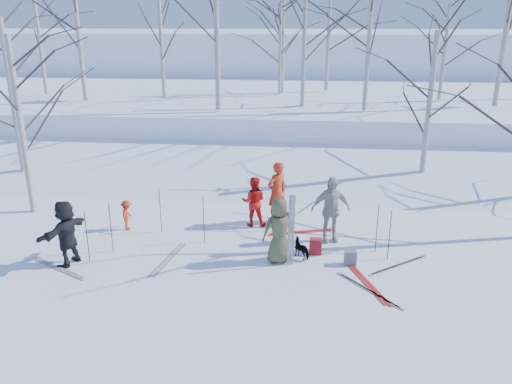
# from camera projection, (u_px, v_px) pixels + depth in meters

# --- Properties ---
(ground) EXTENTS (120.00, 120.00, 0.00)m
(ground) POSITION_uv_depth(u_px,v_px,m) (250.00, 259.00, 12.80)
(ground) COLOR white
(ground) RESTS_ON ground
(snow_ramp) EXTENTS (70.00, 9.49, 4.12)m
(snow_ramp) POSITION_uv_depth(u_px,v_px,m) (270.00, 175.00, 19.34)
(snow_ramp) COLOR white
(snow_ramp) RESTS_ON ground
(snow_plateau) EXTENTS (70.00, 18.00, 2.20)m
(snow_plateau) POSITION_uv_depth(u_px,v_px,m) (283.00, 110.00, 28.48)
(snow_plateau) COLOR white
(snow_plateau) RESTS_ON ground
(far_hill) EXTENTS (90.00, 30.00, 6.00)m
(far_hill) POSITION_uv_depth(u_px,v_px,m) (294.00, 63.00, 47.94)
(far_hill) COLOR white
(far_hill) RESTS_ON ground
(skier_olive_center) EXTENTS (0.95, 0.76, 1.69)m
(skier_olive_center) POSITION_uv_depth(u_px,v_px,m) (279.00, 230.00, 12.40)
(skier_olive_center) COLOR #47492B
(skier_olive_center) RESTS_ON ground
(skier_red_north) EXTENTS (0.81, 0.80, 1.88)m
(skier_red_north) POSITION_uv_depth(u_px,v_px,m) (277.00, 193.00, 14.86)
(skier_red_north) COLOR red
(skier_red_north) RESTS_ON ground
(skier_redor_behind) EXTENTS (0.75, 0.59, 1.50)m
(skier_redor_behind) POSITION_uv_depth(u_px,v_px,m) (254.00, 202.00, 14.67)
(skier_redor_behind) COLOR red
(skier_redor_behind) RESTS_ON ground
(skier_red_seated) EXTENTS (0.39, 0.61, 0.90)m
(skier_red_seated) POSITION_uv_depth(u_px,v_px,m) (127.00, 215.00, 14.46)
(skier_red_seated) COLOR red
(skier_red_seated) RESTS_ON ground
(skier_cream_east) EXTENTS (1.17, 0.72, 1.86)m
(skier_cream_east) POSITION_uv_depth(u_px,v_px,m) (330.00, 209.00, 13.56)
(skier_cream_east) COLOR beige
(skier_cream_east) RESTS_ON ground
(skier_grey_west) EXTENTS (0.93, 1.63, 1.68)m
(skier_grey_west) POSITION_uv_depth(u_px,v_px,m) (66.00, 233.00, 12.27)
(skier_grey_west) COLOR black
(skier_grey_west) RESTS_ON ground
(dog) EXTENTS (0.61, 0.61, 0.50)m
(dog) POSITION_uv_depth(u_px,v_px,m) (302.00, 248.00, 12.80)
(dog) COLOR black
(dog) RESTS_ON ground
(upright_ski_left) EXTENTS (0.11, 0.17, 1.90)m
(upright_ski_left) POSITION_uv_depth(u_px,v_px,m) (289.00, 231.00, 12.12)
(upright_ski_left) COLOR silver
(upright_ski_left) RESTS_ON ground
(upright_ski_right) EXTENTS (0.10, 0.23, 1.89)m
(upright_ski_right) POSITION_uv_depth(u_px,v_px,m) (293.00, 231.00, 12.12)
(upright_ski_right) COLOR silver
(upright_ski_right) RESTS_ON ground
(ski_pair_a) EXTENTS (2.07, 2.10, 0.02)m
(ski_pair_a) POSITION_uv_depth(u_px,v_px,m) (369.00, 290.00, 11.27)
(ski_pair_a) COLOR silver
(ski_pair_a) RESTS_ON ground
(ski_pair_b) EXTENTS (1.41, 2.03, 0.02)m
(ski_pair_b) POSITION_uv_depth(u_px,v_px,m) (369.00, 285.00, 11.50)
(ski_pair_b) COLOR red
(ski_pair_b) RESTS_ON ground
(ski_pair_c) EXTENTS (0.84, 1.97, 0.02)m
(ski_pair_c) POSITION_uv_depth(u_px,v_px,m) (168.00, 259.00, 12.73)
(ski_pair_c) COLOR silver
(ski_pair_c) RESTS_ON ground
(ski_pair_d) EXTENTS (1.80, 2.07, 0.02)m
(ski_pair_d) POSITION_uv_depth(u_px,v_px,m) (59.00, 268.00, 12.27)
(ski_pair_d) COLOR silver
(ski_pair_d) RESTS_ON ground
(ski_pair_e) EXTENTS (1.28, 2.01, 0.02)m
(ski_pair_e) POSITION_uv_depth(u_px,v_px,m) (301.00, 232.00, 14.39)
(ski_pair_e) COLOR red
(ski_pair_e) RESTS_ON ground
(ski_pair_f) EXTENTS (2.04, 2.09, 0.02)m
(ski_pair_f) POSITION_uv_depth(u_px,v_px,m) (398.00, 265.00, 12.43)
(ski_pair_f) COLOR silver
(ski_pair_f) RESTS_ON ground
(ski_pole_a) EXTENTS (0.02, 0.02, 1.34)m
(ski_pole_a) POSITION_uv_depth(u_px,v_px,m) (204.00, 220.00, 13.53)
(ski_pole_a) COLOR black
(ski_pole_a) RESTS_ON ground
(ski_pole_b) EXTENTS (0.02, 0.02, 1.34)m
(ski_pole_b) POSITION_uv_depth(u_px,v_px,m) (87.00, 237.00, 12.47)
(ski_pole_b) COLOR black
(ski_pole_b) RESTS_ON ground
(ski_pole_c) EXTENTS (0.02, 0.02, 1.34)m
(ski_pole_c) POSITION_uv_depth(u_px,v_px,m) (272.00, 202.00, 14.90)
(ski_pole_c) COLOR black
(ski_pole_c) RESTS_ON ground
(ski_pole_d) EXTENTS (0.02, 0.02, 1.34)m
(ski_pole_d) POSITION_uv_depth(u_px,v_px,m) (377.00, 228.00, 12.98)
(ski_pole_d) COLOR black
(ski_pole_d) RESTS_ON ground
(ski_pole_e) EXTENTS (0.02, 0.02, 1.34)m
(ski_pole_e) POSITION_uv_depth(u_px,v_px,m) (389.00, 235.00, 12.55)
(ski_pole_e) COLOR black
(ski_pole_e) RESTS_ON ground
(ski_pole_f) EXTENTS (0.02, 0.02, 1.34)m
(ski_pole_f) POSITION_uv_depth(u_px,v_px,m) (160.00, 210.00, 14.22)
(ski_pole_f) COLOR black
(ski_pole_f) RESTS_ON ground
(ski_pole_g) EXTENTS (0.02, 0.02, 1.34)m
(ski_pole_g) POSITION_uv_depth(u_px,v_px,m) (284.00, 203.00, 14.81)
(ski_pole_g) COLOR black
(ski_pole_g) RESTS_ON ground
(ski_pole_h) EXTENTS (0.02, 0.02, 1.34)m
(ski_pole_h) POSITION_uv_depth(u_px,v_px,m) (74.00, 232.00, 12.74)
(ski_pole_h) COLOR black
(ski_pole_h) RESTS_ON ground
(ski_pole_i) EXTENTS (0.02, 0.02, 1.34)m
(ski_pole_i) POSITION_uv_depth(u_px,v_px,m) (111.00, 228.00, 12.96)
(ski_pole_i) COLOR black
(ski_pole_i) RESTS_ON ground
(backpack_red) EXTENTS (0.32, 0.22, 0.42)m
(backpack_red) POSITION_uv_depth(u_px,v_px,m) (315.00, 246.00, 13.01)
(backpack_red) COLOR maroon
(backpack_red) RESTS_ON ground
(backpack_grey) EXTENTS (0.30, 0.20, 0.38)m
(backpack_grey) POSITION_uv_depth(u_px,v_px,m) (350.00, 258.00, 12.42)
(backpack_grey) COLOR slate
(backpack_grey) RESTS_ON ground
(backpack_dark) EXTENTS (0.34, 0.24, 0.40)m
(backpack_dark) POSITION_uv_depth(u_px,v_px,m) (283.00, 219.00, 14.81)
(backpack_dark) COLOR black
(backpack_dark) RESTS_ON ground
(birch_plateau_a) EXTENTS (4.27, 4.27, 5.24)m
(birch_plateau_a) POSITION_uv_depth(u_px,v_px,m) (161.00, 43.00, 23.67)
(birch_plateau_a) COLOR silver
(birch_plateau_a) RESTS_ON snow_plateau
(birch_plateau_b) EXTENTS (4.79, 4.79, 5.98)m
(birch_plateau_b) POSITION_uv_depth(u_px,v_px,m) (329.00, 33.00, 26.55)
(birch_plateau_b) COLOR silver
(birch_plateau_b) RESTS_ON snow_plateau
(birch_plateau_c) EXTENTS (6.12, 6.12, 7.88)m
(birch_plateau_c) POSITION_uv_depth(u_px,v_px,m) (216.00, 12.00, 20.07)
(birch_plateau_c) COLOR silver
(birch_plateau_c) RESTS_ON snow_plateau
(birch_plateau_d) EXTENTS (3.69, 3.69, 4.42)m
(birch_plateau_d) POSITION_uv_depth(u_px,v_px,m) (444.00, 52.00, 23.50)
(birch_plateau_d) COLOR silver
(birch_plateau_d) RESTS_ON snow_plateau
(birch_plateau_e) EXTENTS (5.26, 5.26, 6.66)m
(birch_plateau_e) POSITION_uv_depth(u_px,v_px,m) (78.00, 27.00, 22.76)
(birch_plateau_e) COLOR silver
(birch_plateau_e) RESTS_ON snow_plateau
(birch_plateau_f) EXTENTS (4.38, 4.38, 5.41)m
(birch_plateau_f) POSITION_uv_depth(u_px,v_px,m) (304.00, 43.00, 21.67)
(birch_plateau_f) COLOR silver
(birch_plateau_f) RESTS_ON snow_plateau
(birch_plateau_g) EXTENTS (4.42, 4.42, 5.46)m
(birch_plateau_g) POSITION_uv_depth(u_px,v_px,m) (369.00, 43.00, 20.35)
(birch_plateau_g) COLOR silver
(birch_plateau_g) RESTS_ON snow_plateau
(birch_plateau_h) EXTENTS (4.52, 4.52, 5.60)m
(birch_plateau_h) POSITION_uv_depth(u_px,v_px,m) (39.00, 38.00, 25.10)
(birch_plateau_h) COLOR silver
(birch_plateau_h) RESTS_ON snow_plateau
(birch_plateau_i) EXTENTS (4.37, 4.37, 5.38)m
(birch_plateau_i) POSITION_uv_depth(u_px,v_px,m) (283.00, 40.00, 25.89)
(birch_plateau_i) COLOR silver
(birch_plateau_i) RESTS_ON snow_plateau
(birch_plateau_k) EXTENTS (3.71, 3.71, 4.44)m
(birch_plateau_k) POSITION_uv_depth(u_px,v_px,m) (280.00, 50.00, 25.42)
(birch_plateau_k) COLOR silver
(birch_plateau_k) RESTS_ON snow_plateau
(birch_plateau_l) EXTENTS (5.79, 5.79, 7.42)m
(birch_plateau_l) POSITION_uv_depth(u_px,v_px,m) (508.00, 18.00, 21.06)
(birch_plateau_l) COLOR silver
(birch_plateau_l) RESTS_ON snow_plateau
(birch_edge_a) EXTENTS (4.41, 4.41, 5.45)m
(birch_edge_a) POSITION_uv_depth(u_px,v_px,m) (21.00, 128.00, 15.11)
(birch_edge_a) COLOR silver
(birch_edge_a) RESTS_ON ground
(birch_edge_d) EXTENTS (4.75, 4.75, 5.93)m
(birch_edge_d) POSITION_uv_depth(u_px,v_px,m) (13.00, 104.00, 17.99)
(birch_edge_d) COLOR silver
(birch_edge_d) RESTS_ON ground
(birch_edge_e) EXTENTS (4.46, 4.46, 5.51)m
(birch_edge_e) POSITION_uv_depth(u_px,v_px,m) (428.00, 113.00, 17.27)
(birch_edge_e) COLOR silver
(birch_edge_e) RESTS_ON ground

